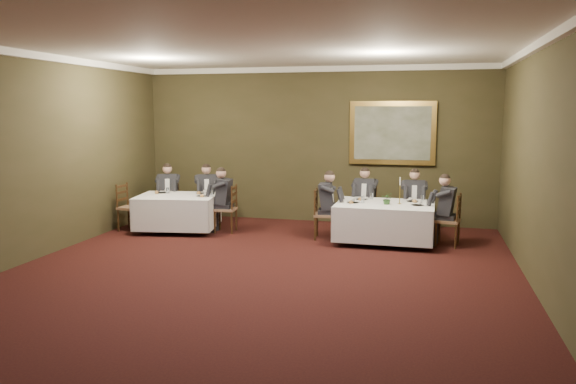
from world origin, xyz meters
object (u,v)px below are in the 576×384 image
at_px(diner_main_backright, 414,209).
at_px(chair_sec_endleft, 130,217).
at_px(table_main, 385,219).
at_px(table_second, 178,210).
at_px(candlestick, 400,194).
at_px(chair_sec_backright, 207,211).
at_px(diner_sec_backright, 207,201).
at_px(chair_main_backright, 413,220).
at_px(chair_sec_backleft, 169,210).
at_px(chair_main_backleft, 365,218).
at_px(chair_main_endright, 448,231).
at_px(diner_main_endright, 448,219).
at_px(diner_main_backleft, 365,207).
at_px(diner_sec_endright, 225,208).
at_px(centerpiece, 387,198).
at_px(chair_sec_endright, 226,219).
at_px(painting, 392,133).
at_px(diner_sec_backleft, 169,201).
at_px(chair_main_endleft, 324,225).
at_px(diner_main_endleft, 325,213).

height_order(diner_main_backright, chair_sec_endleft, diner_main_backright).
bearing_deg(table_main, chair_sec_endleft, -178.24).
xyz_separation_m(table_second, candlestick, (4.59, 0.00, 0.51)).
height_order(chair_sec_backright, chair_sec_endleft, same).
bearing_deg(candlestick, diner_sec_backright, 168.36).
bearing_deg(diner_sec_backright, chair_main_backright, 158.17).
bearing_deg(diner_main_backright, candlestick, 72.28).
bearing_deg(chair_sec_backright, table_second, 48.82).
distance_m(table_second, chair_sec_backleft, 0.96).
distance_m(table_second, diner_main_backright, 4.93).
height_order(chair_main_backleft, chair_main_endright, same).
distance_m(chair_main_backright, diner_main_endright, 1.19).
height_order(table_second, diner_main_backleft, diner_main_backleft).
bearing_deg(diner_main_endright, chair_sec_endleft, 101.82).
distance_m(table_second, chair_main_endright, 5.51).
xyz_separation_m(table_main, chair_sec_backright, (-4.02, 0.89, -0.17)).
xyz_separation_m(table_second, diner_sec_endright, (1.01, 0.16, 0.06)).
height_order(centerpiece, candlestick, candlestick).
relative_size(chair_sec_endright, centerpiece, 4.14).
distance_m(table_second, chair_main_backright, 4.94).
bearing_deg(candlestick, diner_main_endright, -1.44).
relative_size(diner_main_backleft, painting, 0.72).
bearing_deg(diner_sec_endright, table_main, -97.39).
bearing_deg(diner_sec_endright, chair_main_endright, -97.02).
relative_size(chair_main_backleft, diner_main_endright, 0.74).
bearing_deg(table_second, chair_main_endright, -0.21).
height_order(diner_sec_backleft, chair_sec_endleft, diner_sec_backleft).
bearing_deg(chair_sec_backright, diner_sec_backleft, -13.01).
relative_size(chair_sec_endright, painting, 0.54).
xyz_separation_m(diner_main_endright, diner_sec_backleft, (-6.06, 0.77, 0.00)).
relative_size(diner_sec_backleft, candlestick, 2.54).
bearing_deg(chair_sec_endright, chair_main_endright, -97.04).
bearing_deg(diner_main_backleft, chair_sec_backleft, 8.63).
relative_size(chair_sec_backright, painting, 0.54).
bearing_deg(chair_sec_endleft, table_second, 103.23).
height_order(diner_main_endright, diner_sec_backleft, same).
relative_size(chair_main_backleft, diner_sec_backleft, 0.74).
height_order(chair_main_endleft, centerpiece, centerpiece).
distance_m(diner_sec_endright, centerpiece, 3.39).
height_order(table_main, table_second, same).
height_order(diner_main_endright, diner_sec_backright, same).
relative_size(diner_main_endright, chair_sec_backright, 1.35).
relative_size(diner_main_backleft, chair_sec_endleft, 1.35).
xyz_separation_m(diner_main_endleft, centerpiece, (1.22, -0.13, 0.37)).
bearing_deg(chair_sec_endright, chair_main_backright, -82.98).
distance_m(chair_main_backleft, diner_sec_backleft, 4.42).
bearing_deg(chair_main_backleft, centerpiece, 122.07).
bearing_deg(table_second, diner_sec_backright, 71.03).
height_order(chair_main_endright, centerpiece, centerpiece).
relative_size(chair_main_endleft, chair_sec_backleft, 1.00).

